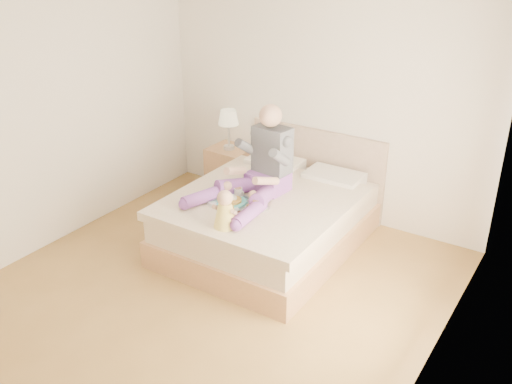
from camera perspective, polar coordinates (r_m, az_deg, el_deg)
The scene contains 7 objects.
room at distance 4.72m, azimuth -4.22°, elevation 5.11°, with size 4.02×4.22×2.71m.
bed at distance 6.06m, azimuth 1.61°, elevation -2.43°, with size 1.70×2.18×1.00m.
nightstand at distance 7.20m, azimuth -2.57°, elevation 2.11°, with size 0.51×0.46×0.61m.
lamp at distance 6.94m, azimuth -2.77°, elevation 7.24°, with size 0.24×0.24×0.50m.
adult at distance 5.76m, azimuth 0.36°, elevation 2.30°, with size 0.79×1.17×0.94m.
tray at distance 5.58m, azimuth -1.74°, elevation -1.23°, with size 0.57×0.49×0.14m.
baby at distance 5.19m, azimuth -3.05°, elevation -1.98°, with size 0.24×0.33×0.36m.
Camera 1 is at (2.77, -3.52, 3.12)m, focal length 40.00 mm.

